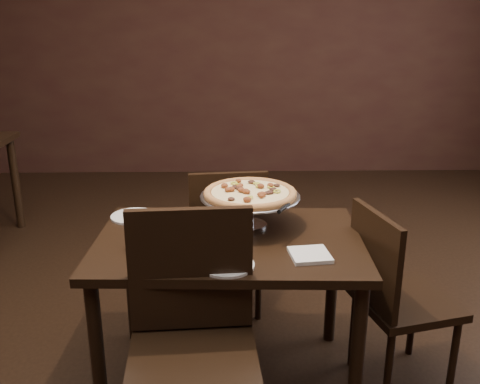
{
  "coord_description": "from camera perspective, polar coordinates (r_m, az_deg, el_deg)",
  "views": [
    {
      "loc": [
        0.07,
        -2.19,
        1.67
      ],
      "look_at": [
        0.12,
        0.02,
        0.93
      ],
      "focal_mm": 40.0,
      "sensor_mm": 36.0,
      "label": 1
    }
  ],
  "objects": [
    {
      "name": "pizza_stand",
      "position": [
        2.44,
        1.08,
        -0.19
      ],
      "size": [
        0.46,
        0.46,
        0.19
      ],
      "color": "silver",
      "rests_on": "dining_table"
    },
    {
      "name": "plate_near",
      "position": [
        2.1,
        -1.39,
        -7.81
      ],
      "size": [
        0.22,
        0.22,
        0.01
      ],
      "primitive_type": "cylinder",
      "color": "white",
      "rests_on": "dining_table"
    },
    {
      "name": "napkin_stack",
      "position": [
        2.2,
        7.46,
        -6.67
      ],
      "size": [
        0.17,
        0.17,
        0.02
      ],
      "primitive_type": "cube",
      "rotation": [
        0.0,
        0.0,
        0.12
      ],
      "color": "white",
      "rests_on": "dining_table"
    },
    {
      "name": "chair_far",
      "position": [
        3.0,
        -1.42,
        -4.68
      ],
      "size": [
        0.45,
        0.45,
        0.89
      ],
      "rotation": [
        0.0,
        0.0,
        3.24
      ],
      "color": "black",
      "rests_on": "ground"
    },
    {
      "name": "parmesan_shaker",
      "position": [
        2.29,
        -3.97,
        -4.53
      ],
      "size": [
        0.05,
        0.05,
        0.09
      ],
      "color": "beige",
      "rests_on": "dining_table"
    },
    {
      "name": "dining_table",
      "position": [
        2.39,
        -1.18,
        -7.06
      ],
      "size": [
        1.19,
        0.82,
        0.73
      ],
      "rotation": [
        0.0,
        0.0,
        -0.03
      ],
      "color": "black",
      "rests_on": "ground"
    },
    {
      "name": "chair_near",
      "position": [
        2.02,
        -5.1,
        -15.19
      ],
      "size": [
        0.5,
        0.5,
        1.0
      ],
      "rotation": [
        0.0,
        0.0,
        0.07
      ],
      "color": "black",
      "rests_on": "ground"
    },
    {
      "name": "pepper_flake_shaker",
      "position": [
        2.14,
        -1.48,
        -5.9
      ],
      "size": [
        0.07,
        0.07,
        0.12
      ],
      "color": "maroon",
      "rests_on": "dining_table"
    },
    {
      "name": "chair_side",
      "position": [
        2.54,
        16.07,
        -10.28
      ],
      "size": [
        0.49,
        0.49,
        0.87
      ],
      "rotation": [
        0.0,
        0.0,
        1.82
      ],
      "color": "black",
      "rests_on": "ground"
    },
    {
      "name": "packet_caddy",
      "position": [
        2.28,
        -10.63,
        -5.22
      ],
      "size": [
        0.1,
        0.1,
        0.08
      ],
      "rotation": [
        0.0,
        0.0,
        0.42
      ],
      "color": "black",
      "rests_on": "dining_table"
    },
    {
      "name": "plate_left",
      "position": [
        2.64,
        -11.29,
        -2.54
      ],
      "size": [
        0.22,
        0.22,
        0.01
      ],
      "primitive_type": "cylinder",
      "color": "white",
      "rests_on": "dining_table"
    },
    {
      "name": "serving_spatula",
      "position": [
        2.28,
        4.68,
        -1.76
      ],
      "size": [
        0.15,
        0.15,
        0.02
      ],
      "rotation": [
        0.0,
        0.0,
        -0.44
      ],
      "color": "silver",
      "rests_on": "pizza_stand"
    },
    {
      "name": "room",
      "position": [
        2.23,
        -1.52,
        11.73
      ],
      "size": [
        6.04,
        7.04,
        2.84
      ],
      "color": "black",
      "rests_on": "ground"
    }
  ]
}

